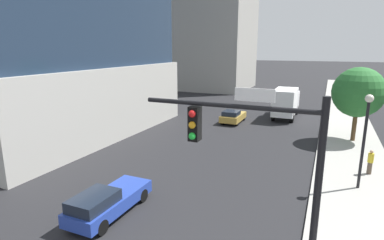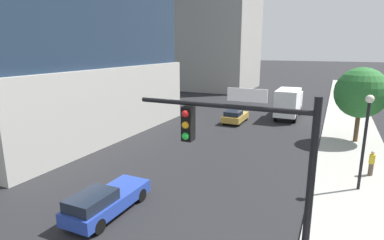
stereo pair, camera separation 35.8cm
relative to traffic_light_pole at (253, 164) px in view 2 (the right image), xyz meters
name	(u,v)px [view 2 (the right image)]	position (x,y,z in m)	size (l,w,h in m)	color
sidewalk	(353,157)	(3.58, 16.42, -4.67)	(4.85, 120.00, 0.15)	#9E9B93
traffic_light_pole	(253,164)	(0.00, 0.00, 0.00)	(5.24, 0.48, 6.72)	black
street_lamp	(366,128)	(3.61, 10.51, -1.04)	(0.44, 0.44, 5.37)	black
street_tree	(361,93)	(3.86, 20.78, -0.44)	(4.18, 4.18, 6.26)	brown
car_blue	(105,201)	(-7.66, 2.47, -4.01)	(1.78, 4.78, 1.47)	#233D9E
car_gold	(235,116)	(-7.66, 23.44, -4.05)	(1.91, 4.03, 1.39)	#AD8938
box_truck	(289,102)	(-2.78, 28.13, -2.84)	(2.32, 6.75, 3.44)	silver
pedestrian_yellow_shirt	(372,163)	(4.39, 13.03, -3.80)	(0.34, 0.34, 1.57)	brown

